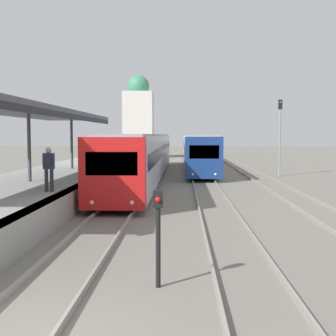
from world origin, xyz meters
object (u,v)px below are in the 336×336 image
object	(u,v)px
train_far	(195,147)
signal_post_near	(158,228)
train_near	(146,154)
signal_mast_far	(280,129)
person_on_platform	(48,165)

from	to	relation	value
train_far	signal_post_near	bearing A→B (deg)	-92.46
train_far	signal_post_near	world-z (taller)	train_far
train_near	signal_post_near	size ratio (longest dim) A/B	16.35
train_far	signal_post_near	distance (m)	44.21
signal_post_near	signal_mast_far	bearing A→B (deg)	73.31
signal_mast_far	person_on_platform	bearing A→B (deg)	-124.14
signal_mast_far	train_near	bearing A→B (deg)	-171.15
train_far	person_on_platform	bearing A→B (deg)	-100.02
train_near	signal_mast_far	distance (m)	10.26
signal_post_near	signal_mast_far	world-z (taller)	signal_mast_far
person_on_platform	signal_mast_far	size ratio (longest dim) A/B	0.29
person_on_platform	signal_mast_far	xyz separation A→B (m)	(12.33, 18.18, 1.58)
signal_post_near	person_on_platform	bearing A→B (deg)	119.83
person_on_platform	signal_post_near	world-z (taller)	person_on_platform
person_on_platform	signal_mast_far	distance (m)	22.02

